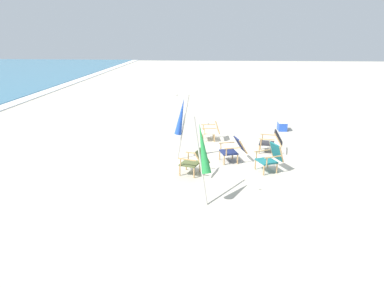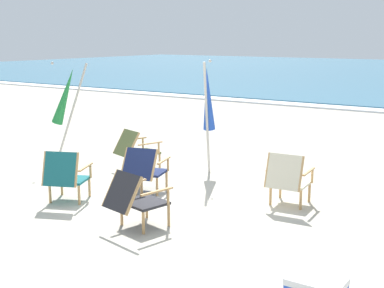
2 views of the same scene
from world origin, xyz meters
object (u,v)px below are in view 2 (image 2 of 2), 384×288
(umbrella_furled_blue, at_px, (208,100))
(umbrella_furled_green, at_px, (65,97))
(beach_chair_back_right, at_px, (288,178))
(beach_chair_front_right, at_px, (65,175))
(beach_chair_back_left, at_px, (144,169))
(beach_chair_far_center, at_px, (135,198))
(beach_chair_mid_center, at_px, (136,148))

(umbrella_furled_blue, bearing_deg, umbrella_furled_green, -165.23)
(beach_chair_back_right, relative_size, beach_chair_front_right, 0.98)
(beach_chair_back_left, bearing_deg, umbrella_furled_blue, 84.74)
(beach_chair_back_left, xyz_separation_m, beach_chair_far_center, (0.90, -1.32, 0.00))
(beach_chair_far_center, bearing_deg, beach_chair_mid_center, 129.59)
(umbrella_furled_blue, distance_m, umbrella_furled_green, 2.97)
(beach_chair_back_left, distance_m, umbrella_furled_blue, 1.92)
(beach_chair_back_left, bearing_deg, umbrella_furled_green, 161.60)
(beach_chair_back_left, distance_m, beach_chair_mid_center, 1.61)
(beach_chair_back_right, distance_m, beach_chair_mid_center, 3.34)
(umbrella_furled_green, bearing_deg, beach_chair_far_center, -31.53)
(beach_chair_back_right, xyz_separation_m, beach_chair_far_center, (-1.27, -2.00, -0.01))
(umbrella_furled_green, bearing_deg, beach_chair_front_right, -43.79)
(beach_chair_back_right, distance_m, umbrella_furled_green, 4.98)
(beach_chair_back_left, height_order, umbrella_furled_blue, umbrella_furled_blue)
(beach_chair_mid_center, bearing_deg, beach_chair_back_left, -45.28)
(beach_chair_back_left, xyz_separation_m, umbrella_furled_green, (-2.72, 0.90, 0.90))
(beach_chair_back_right, height_order, beach_chair_front_right, same)
(umbrella_furled_blue, relative_size, umbrella_furled_green, 1.04)
(beach_chair_front_right, xyz_separation_m, umbrella_furled_green, (-2.02, 1.93, 0.89))
(beach_chair_front_right, bearing_deg, beach_chair_mid_center, 101.21)
(beach_chair_mid_center, distance_m, umbrella_furled_blue, 1.68)
(beach_chair_back_left, relative_size, beach_chair_mid_center, 0.99)
(beach_chair_back_left, relative_size, umbrella_furled_green, 0.45)
(beach_chair_mid_center, height_order, umbrella_furled_green, umbrella_furled_green)
(beach_chair_far_center, relative_size, beach_chair_front_right, 1.04)
(beach_chair_back_right, bearing_deg, beach_chair_mid_center, 172.11)
(beach_chair_far_center, xyz_separation_m, beach_chair_mid_center, (-2.04, 2.46, -0.00))
(beach_chair_back_right, xyz_separation_m, umbrella_furled_green, (-4.89, 0.22, 0.89))
(beach_chair_back_left, distance_m, beach_chair_front_right, 1.25)
(beach_chair_front_right, height_order, umbrella_furled_green, umbrella_furled_green)
(beach_chair_back_left, relative_size, umbrella_furled_blue, 0.43)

